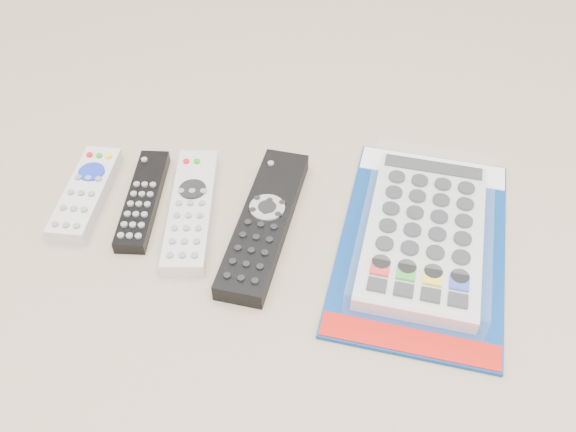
{
  "coord_description": "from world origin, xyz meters",
  "views": [
    {
      "loc": [
        0.06,
        -0.55,
        0.63
      ],
      "look_at": [
        0.04,
        0.03,
        0.01
      ],
      "focal_mm": 40.0,
      "sensor_mm": 36.0,
      "label": 1
    }
  ],
  "objects_px": {
    "remote_slim_black": "(143,200)",
    "remote_large_black": "(264,222)",
    "remote_small_grey": "(86,193)",
    "jumbo_remote_packaged": "(424,232)",
    "remote_silver_dvd": "(191,209)"
  },
  "relations": [
    {
      "from": "remote_slim_black",
      "to": "jumbo_remote_packaged",
      "type": "height_order",
      "value": "jumbo_remote_packaged"
    },
    {
      "from": "remote_small_grey",
      "to": "jumbo_remote_packaged",
      "type": "relative_size",
      "value": 0.46
    },
    {
      "from": "remote_large_black",
      "to": "jumbo_remote_packaged",
      "type": "distance_m",
      "value": 0.21
    },
    {
      "from": "remote_slim_black",
      "to": "remote_large_black",
      "type": "xyz_separation_m",
      "value": [
        0.17,
        -0.04,
        0.0
      ]
    },
    {
      "from": "remote_silver_dvd",
      "to": "jumbo_remote_packaged",
      "type": "xyz_separation_m",
      "value": [
        0.31,
        -0.04,
        0.01
      ]
    },
    {
      "from": "remote_silver_dvd",
      "to": "jumbo_remote_packaged",
      "type": "height_order",
      "value": "jumbo_remote_packaged"
    },
    {
      "from": "remote_silver_dvd",
      "to": "remote_small_grey",
      "type": "bearing_deg",
      "value": 168.72
    },
    {
      "from": "remote_slim_black",
      "to": "remote_silver_dvd",
      "type": "height_order",
      "value": "remote_silver_dvd"
    },
    {
      "from": "remote_slim_black",
      "to": "remote_large_black",
      "type": "bearing_deg",
      "value": -11.99
    },
    {
      "from": "remote_large_black",
      "to": "jumbo_remote_packaged",
      "type": "xyz_separation_m",
      "value": [
        0.21,
        -0.02,
        0.01
      ]
    },
    {
      "from": "remote_small_grey",
      "to": "remote_slim_black",
      "type": "bearing_deg",
      "value": -0.79
    },
    {
      "from": "remote_silver_dvd",
      "to": "remote_large_black",
      "type": "relative_size",
      "value": 0.83
    },
    {
      "from": "remote_silver_dvd",
      "to": "jumbo_remote_packaged",
      "type": "relative_size",
      "value": 0.58
    },
    {
      "from": "jumbo_remote_packaged",
      "to": "remote_large_black",
      "type": "bearing_deg",
      "value": -172.96
    },
    {
      "from": "remote_slim_black",
      "to": "remote_small_grey",
      "type": "bearing_deg",
      "value": 175.66
    }
  ]
}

